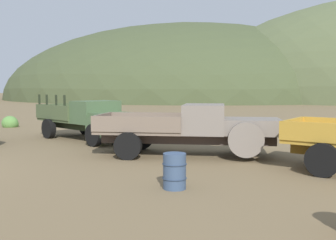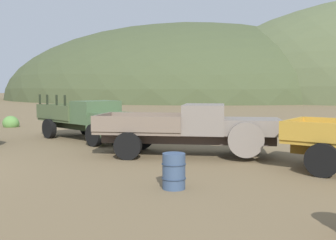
{
  "view_description": "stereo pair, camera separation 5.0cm",
  "coord_description": "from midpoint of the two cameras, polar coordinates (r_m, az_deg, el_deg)",
  "views": [
    {
      "loc": [
        11.36,
        -6.43,
        2.48
      ],
      "look_at": [
        5.45,
        6.51,
        1.3
      ],
      "focal_mm": 41.21,
      "sensor_mm": 36.0,
      "label": 1
    },
    {
      "loc": [
        11.41,
        -6.41,
        2.48
      ],
      "look_at": [
        5.45,
        6.51,
        1.3
      ],
      "focal_mm": 41.21,
      "sensor_mm": 36.0,
      "label": 2
    }
  ],
  "objects": [
    {
      "name": "hill_distant",
      "position": [
        98.22,
        3.07,
        3.27
      ],
      "size": [
        88.69,
        85.11,
        35.26
      ],
      "primitive_type": "ellipsoid",
      "color": "#424C2D",
      "rests_on": "ground"
    },
    {
      "name": "truck_weathered_green",
      "position": [
        18.48,
        -10.71,
        0.07
      ],
      "size": [
        6.59,
        4.05,
        2.16
      ],
      "rotation": [
        0.0,
        0.0,
        -0.34
      ],
      "color": "#232B1B",
      "rests_on": "ground"
    },
    {
      "name": "truck_primer_gray",
      "position": [
        14.15,
        4.95,
        -1.23
      ],
      "size": [
        6.9,
        3.95,
        1.89
      ],
      "rotation": [
        0.0,
        0.0,
        0.29
      ],
      "color": "#3D322D",
      "rests_on": "ground"
    },
    {
      "name": "oil_drum_foreground",
      "position": [
        9.57,
        1.02,
        -7.56
      ],
      "size": [
        0.61,
        0.61,
        0.88
      ],
      "color": "#384C6B",
      "rests_on": "ground"
    },
    {
      "name": "bush_front_left",
      "position": [
        26.68,
        -22.08,
        -0.47
      ],
      "size": [
        1.06,
        1.1,
        0.92
      ],
      "color": "#5B8E42",
      "rests_on": "ground"
    }
  ]
}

